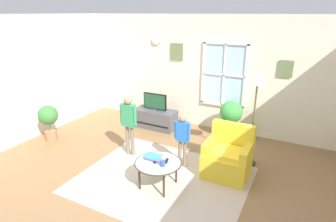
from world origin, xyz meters
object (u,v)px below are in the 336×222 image
Objects in this scene: cup at (163,163)px; armchair at (228,157)px; person_blue_shirt at (183,134)px; coffee_table at (158,164)px; remote_near_cup at (167,161)px; potted_plant_corner at (49,118)px; remote_near_books at (156,161)px; tv_stand at (155,119)px; potted_plant_by_window at (231,114)px; television at (155,101)px; book_stack at (153,157)px; floor_lamp at (257,88)px; person_green_shirt at (129,119)px.

armchair is at bearing 50.49° from cup.
coffee_table is at bearing -96.21° from person_blue_shirt.
armchair reaches higher than remote_near_cup.
remote_near_books is at bearing -7.82° from potted_plant_corner.
tv_stand is 2.59m from cup.
potted_plant_by_window is 1.10× the size of potted_plant_corner.
television is 0.59× the size of person_blue_shirt.
book_stack is 0.76m from person_blue_shirt.
tv_stand is at bearing 134.99° from person_blue_shirt.
floor_lamp is (1.09, 0.66, 0.85)m from person_blue_shirt.
potted_plant_by_window is 0.50× the size of floor_lamp.
potted_plant_corner is (-1.73, -1.70, 0.29)m from tv_stand.
floor_lamp reaches higher than person_blue_shirt.
cup reaches higher than coffee_table.
floor_lamp is (1.31, 1.37, 1.01)m from book_stack.
floor_lamp is at bearing -15.85° from tv_stand.
television is 0.79× the size of coffee_table.
coffee_table is at bearing -20.90° from book_stack.
remote_near_books and remote_near_cup have the same top height.
coffee_table is (-0.90, -0.90, 0.09)m from armchair.
television is at bearing 44.42° from potted_plant_corner.
potted_plant_by_window reaches higher than book_stack.
potted_plant_corner reaches higher than tv_stand.
coffee_table is at bearing -103.01° from potted_plant_by_window.
tv_stand is 1.19× the size of potted_plant_by_window.
armchair is at bearing 39.51° from book_stack.
potted_plant_by_window is (0.46, 1.58, -0.05)m from person_blue_shirt.
person_blue_shirt is 0.58× the size of floor_lamp.
person_green_shirt reaches higher than person_blue_shirt.
coffee_table is 5.52× the size of remote_near_books.
armchair is 1.13× the size of coffee_table.
potted_plant_corner is (-3.91, -0.49, 0.19)m from armchair.
armchair is at bearing 7.07° from potted_plant_corner.
floor_lamp is at bearing 62.09° from armchair.
potted_plant_corner is at bearing -135.53° from tv_stand.
cup is at bearing -57.43° from tv_stand.
person_blue_shirt is 1.65m from potted_plant_by_window.
armchair is at bearing 9.97° from person_blue_shirt.
tv_stand is 1.72× the size of television.
book_stack reaches higher than coffee_table.
television reaches higher than remote_near_cup.
potted_plant_by_window is (1.82, 0.23, -0.09)m from television.
potted_plant_by_window reaches higher than remote_near_cup.
coffee_table is at bearing -12.74° from remote_near_books.
person_blue_shirt is at bearing -45.01° from tv_stand.
television is 4.37× the size of remote_near_cup.
potted_plant_corner is (-1.98, -0.26, -0.26)m from person_green_shirt.
person_blue_shirt is 1.27× the size of potted_plant_corner.
armchair is 9.80× the size of cup.
television is 2.58m from cup.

